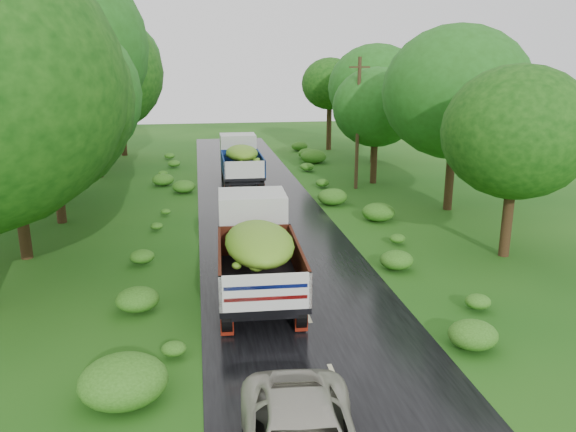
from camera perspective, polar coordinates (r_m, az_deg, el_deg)
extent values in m
plane|color=#11420E|center=(14.41, 4.95, -16.42)|extent=(120.00, 120.00, 0.00)
cube|color=black|center=(18.73, 1.23, -8.42)|extent=(6.50, 80.00, 0.02)
cube|color=#BFB78C|center=(14.40, 4.95, -16.35)|extent=(0.12, 1.60, 0.00)
cube|color=#BFB78C|center=(17.83, 1.82, -9.67)|extent=(0.12, 1.60, 0.00)
cube|color=#BFB78C|center=(21.47, -0.21, -5.19)|extent=(0.12, 1.60, 0.00)
cube|color=#BFB78C|center=(25.21, -1.62, -2.01)|extent=(0.12, 1.60, 0.00)
cube|color=#BFB78C|center=(29.02, -2.66, 0.34)|extent=(0.12, 1.60, 0.00)
cube|color=#BFB78C|center=(32.88, -3.46, 2.14)|extent=(0.12, 1.60, 0.00)
cube|color=#BFB78C|center=(36.76, -4.09, 3.56)|extent=(0.12, 1.60, 0.00)
cube|color=#BFB78C|center=(40.67, -4.60, 4.71)|extent=(0.12, 1.60, 0.00)
cube|color=#BFB78C|center=(44.60, -5.03, 5.66)|extent=(0.12, 1.60, 0.00)
cube|color=#BFB78C|center=(48.53, -5.38, 6.45)|extent=(0.12, 1.60, 0.00)
cube|color=#BFB78C|center=(52.48, -5.69, 7.13)|extent=(0.12, 1.60, 0.00)
cube|color=black|center=(18.83, -3.12, -5.99)|extent=(2.13, 6.26, 0.31)
cylinder|color=black|center=(20.96, -6.45, -4.27)|extent=(0.35, 1.11, 1.10)
cylinder|color=black|center=(21.07, -0.63, -4.06)|extent=(0.35, 1.11, 1.10)
cylinder|color=black|center=(17.56, -6.30, -8.29)|extent=(0.35, 1.11, 1.10)
cylinder|color=black|center=(17.69, 0.68, -8.00)|extent=(0.35, 1.11, 1.10)
cylinder|color=black|center=(16.54, -6.25, -9.86)|extent=(0.35, 1.11, 1.10)
cylinder|color=black|center=(16.68, 1.20, -9.54)|extent=(0.35, 1.11, 1.10)
cube|color=maroon|center=(16.31, -6.20, -11.19)|extent=(0.38, 0.06, 0.49)
cube|color=maroon|center=(16.45, 1.38, -10.85)|extent=(0.38, 0.06, 0.49)
cube|color=silver|center=(20.79, -3.63, -0.43)|extent=(2.51, 2.18, 2.09)
cube|color=black|center=(17.67, -2.88, -6.63)|extent=(2.71, 4.82, 0.18)
cube|color=#4A190D|center=(17.41, -6.92, -4.91)|extent=(0.27, 4.73, 1.04)
cube|color=#4A190D|center=(17.57, 1.08, -4.61)|extent=(0.27, 4.73, 1.04)
cube|color=#4A190D|center=(19.64, -3.39, -2.44)|extent=(2.53, 0.19, 1.04)
cube|color=silver|center=(15.30, -2.27, -7.77)|extent=(2.53, 0.19, 1.04)
ellipsoid|color=#528A19|center=(17.23, -2.93, -2.72)|extent=(2.28, 4.05, 1.10)
cube|color=black|center=(36.07, -4.80, 4.40)|extent=(1.85, 5.98, 0.30)
cylinder|color=black|center=(38.18, -6.58, 4.73)|extent=(0.30, 1.06, 1.06)
cylinder|color=black|center=(38.31, -3.50, 4.84)|extent=(0.30, 1.06, 1.06)
cylinder|color=black|center=(34.72, -6.32, 3.65)|extent=(0.30, 1.06, 1.06)
cylinder|color=black|center=(34.87, -2.94, 3.78)|extent=(0.30, 1.06, 1.06)
cylinder|color=black|center=(33.66, -6.23, 3.28)|extent=(0.30, 1.06, 1.06)
cylinder|color=black|center=(33.81, -2.74, 3.41)|extent=(0.30, 1.06, 1.06)
cube|color=maroon|center=(33.36, -6.19, 2.76)|extent=(0.36, 0.04, 0.48)
cube|color=maroon|center=(33.51, -2.67, 2.89)|extent=(0.36, 0.04, 0.48)
cube|color=silver|center=(38.22, -5.11, 6.78)|extent=(2.35, 2.02, 2.01)
cube|color=black|center=(34.94, -4.67, 4.43)|extent=(2.46, 4.57, 0.17)
cube|color=navy|center=(34.77, -6.63, 5.31)|extent=(0.10, 4.56, 1.01)
cube|color=navy|center=(34.94, -2.76, 5.44)|extent=(0.10, 4.56, 1.01)
cube|color=navy|center=(37.03, -4.96, 5.98)|extent=(2.44, 0.09, 1.01)
cube|color=silver|center=(32.64, -4.39, 4.70)|extent=(2.44, 0.09, 1.01)
ellipsoid|color=#528A19|center=(34.73, -4.72, 6.41)|extent=(2.06, 3.84, 1.06)
cylinder|color=#382616|center=(34.24, 7.10, 9.20)|extent=(0.26, 0.26, 7.83)
cube|color=#382616|center=(34.04, 7.29, 14.78)|extent=(1.35, 0.45, 0.10)
cylinder|color=black|center=(23.90, -25.92, 4.17)|extent=(0.45, 0.45, 7.10)
ellipsoid|color=#0F3E0C|center=(23.59, -26.70, 10.60)|extent=(4.31, 4.31, 3.88)
cylinder|color=black|center=(28.75, -22.64, 6.06)|extent=(0.45, 0.45, 6.95)
ellipsoid|color=#0F3E0C|center=(28.49, -23.20, 11.30)|extent=(4.11, 4.11, 3.70)
cylinder|color=black|center=(32.90, -23.59, 9.20)|extent=(0.51, 0.51, 9.44)
ellipsoid|color=#0F3E0C|center=(32.78, -24.29, 15.42)|extent=(4.78, 4.78, 4.30)
cylinder|color=black|center=(39.54, -19.05, 9.42)|extent=(0.47, 0.47, 7.96)
ellipsoid|color=#0F3E0C|center=(39.38, -19.45, 13.79)|extent=(3.23, 3.23, 2.91)
cylinder|color=black|center=(44.61, -18.78, 9.85)|extent=(0.46, 0.46, 7.66)
ellipsoid|color=#0F3E0C|center=(44.46, -19.11, 13.57)|extent=(4.47, 4.47, 4.02)
cylinder|color=black|center=(48.39, -16.66, 11.04)|extent=(0.49, 0.49, 8.73)
ellipsoid|color=#0F3E0C|center=(48.28, -16.97, 14.96)|extent=(3.71, 3.71, 3.34)
cylinder|color=black|center=(23.62, 21.68, 2.73)|extent=(0.42, 0.42, 5.66)
ellipsoid|color=#1F5615|center=(23.28, 22.21, 7.89)|extent=(3.37, 3.37, 3.04)
cylinder|color=black|center=(30.25, 16.35, 6.99)|extent=(0.45, 0.45, 6.90)
ellipsoid|color=#1F5615|center=(30.00, 16.73, 11.94)|extent=(3.85, 3.85, 3.47)
cylinder|color=black|center=(36.14, 8.80, 7.58)|extent=(0.41, 0.41, 5.47)
ellipsoid|color=#1F5615|center=(35.92, 8.94, 10.87)|extent=(3.30, 3.30, 2.97)
cylinder|color=black|center=(43.71, 8.78, 9.55)|extent=(0.43, 0.43, 6.41)
ellipsoid|color=#1F5615|center=(43.53, 8.92, 12.74)|extent=(3.79, 3.79, 3.41)
cylinder|color=black|center=(49.71, 4.21, 10.42)|extent=(0.44, 0.44, 6.47)
ellipsoid|color=#1F5615|center=(49.56, 4.27, 13.26)|extent=(3.13, 3.13, 2.81)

